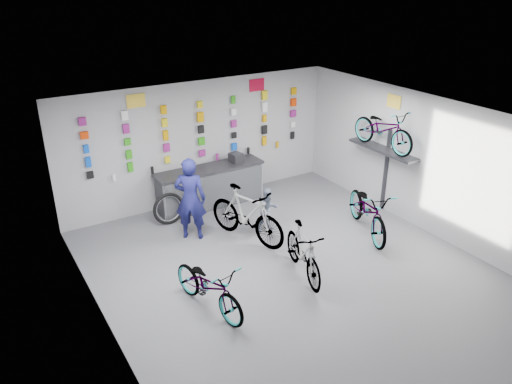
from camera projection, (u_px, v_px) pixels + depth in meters
floor at (294, 273)px, 9.61m from camera, size 8.00×8.00×0.00m
ceiling at (300, 122)px, 8.38m from camera, size 8.00×8.00×0.00m
wall_back at (200, 142)px, 12.10m from camera, size 7.00×0.00×7.00m
wall_front at (495, 327)px, 5.88m from camera, size 7.00×0.00×7.00m
wall_left at (103, 256)px, 7.33m from camera, size 0.00×8.00×8.00m
wall_right at (430, 166)px, 10.66m from camera, size 0.00×8.00×8.00m
counter at (210, 187)px, 12.16m from camera, size 2.70×0.66×1.00m
merch_wall at (202, 130)px, 11.93m from camera, size 5.57×0.08×1.57m
wall_bracket at (383, 153)px, 11.53m from camera, size 0.39×1.90×2.00m
sign_left at (136, 101)px, 10.87m from camera, size 0.42×0.02×0.30m
sign_right at (257, 85)px, 12.35m from camera, size 0.42×0.02×0.30m
sign_side at (394, 101)px, 11.11m from camera, size 0.02×0.40×0.30m
bike_left at (209, 286)px, 8.42m from camera, size 0.97×1.87×0.93m
bike_center at (303, 252)px, 9.34m from camera, size 0.90×1.77×1.02m
bike_right at (368, 210)px, 10.87m from camera, size 1.46×2.20×1.09m
bike_service at (247, 214)px, 10.56m from camera, size 1.17×2.08×1.21m
bike_wall at (383, 129)px, 11.25m from camera, size 0.63×1.80×0.95m
clerk at (190, 199)px, 10.53m from camera, size 0.80×0.74×1.83m
customer at (268, 210)px, 10.97m from camera, size 0.51×0.40×1.02m
spare_wheel at (169, 209)px, 11.33m from camera, size 0.75×0.15×0.75m
register at (236, 157)px, 12.27m from camera, size 0.33×0.34×0.22m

